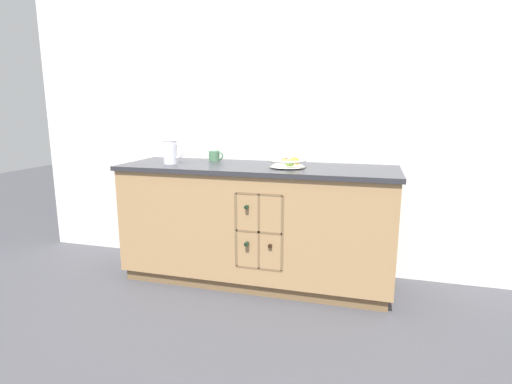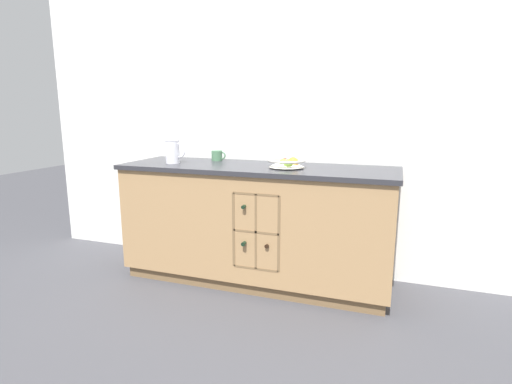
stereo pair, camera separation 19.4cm
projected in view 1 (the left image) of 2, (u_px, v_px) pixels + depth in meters
ground_plane at (256, 279)px, 3.27m from camera, size 14.00×14.00×0.00m
back_wall at (268, 121)px, 3.38m from camera, size 4.50×0.06×2.55m
kitchen_island at (256, 224)px, 3.17m from camera, size 2.14×0.68×0.94m
fruit_bowl at (288, 162)px, 2.97m from camera, size 0.29×0.29×0.09m
white_pitcher at (171, 152)px, 3.18m from camera, size 0.18×0.12×0.19m
ceramic_mug at (215, 156)px, 3.38m from camera, size 0.13×0.09×0.09m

